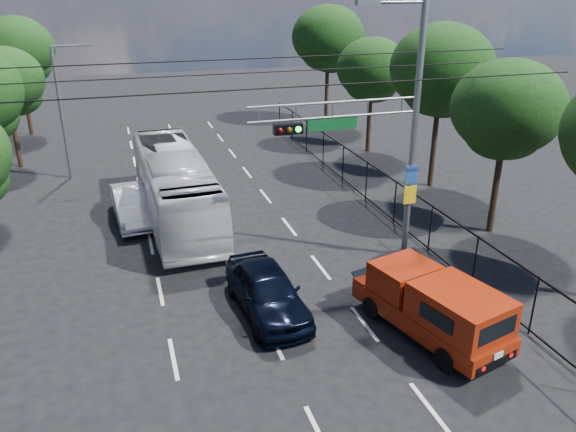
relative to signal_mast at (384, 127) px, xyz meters
name	(u,v)px	position (x,y,z in m)	size (l,w,h in m)	color
lane_markings	(214,218)	(-5.28, 6.01, -5.24)	(6.12, 38.00, 0.01)	beige
signal_mast	(384,127)	(0.00, 0.00, 0.00)	(6.43, 0.39, 9.50)	slate
streetlight_left	(64,106)	(-11.62, 14.01, -1.30)	(2.09, 0.22, 7.08)	slate
utility_wires	(231,74)	(-5.28, 0.84, 1.99)	(22.00, 5.04, 0.74)	black
fence_right	(383,193)	(2.32, 4.18, -4.21)	(0.06, 34.03, 2.00)	black
tree_right_b	(507,116)	(5.93, 1.03, -0.19)	(4.50, 4.50, 7.31)	black
tree_right_c	(441,76)	(6.53, 7.03, 0.49)	(5.10, 5.10, 8.29)	black
tree_right_d	(372,74)	(6.13, 14.03, -0.39)	(4.32, 4.32, 7.02)	black
tree_right_e	(328,42)	(6.33, 22.03, 0.69)	(5.28, 5.28, 8.58)	black
tree_left_d	(6,85)	(-14.67, 17.03, -0.52)	(4.20, 4.20, 6.83)	black
tree_left_e	(18,54)	(-14.87, 25.03, 0.29)	(4.92, 4.92, 7.99)	black
red_pickup	(432,305)	(-0.62, -5.09, -4.19)	(3.15, 5.60, 1.98)	black
navy_hatchback	(267,291)	(-5.04, -2.39, -4.45)	(1.86, 4.63, 1.58)	black
white_bus	(175,186)	(-6.87, 6.53, -3.68)	(2.62, 11.19, 3.12)	silver
white_van	(133,205)	(-8.76, 6.79, -4.48)	(1.61, 4.63, 1.53)	silver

